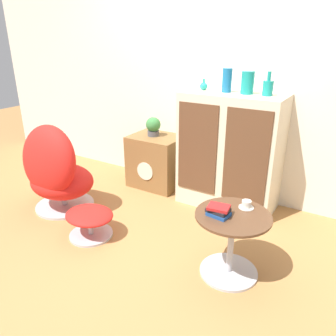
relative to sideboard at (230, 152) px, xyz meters
The scene contains 14 objects.
ground_plane 1.37m from the sideboard, 107.44° to the right, with size 12.00×12.00×0.00m, color #A87542.
wall_back 0.87m from the sideboard, 143.93° to the left, with size 6.40×0.06×2.60m.
sideboard is the anchor object (origin of this frame).
tv_console 0.92m from the sideboard, behind, with size 0.57×0.46×0.59m.
egg_chair 1.71m from the sideboard, 144.70° to the right, with size 0.67×0.62×0.90m.
ottoman 1.47m from the sideboard, 123.67° to the right, with size 0.43×0.37×0.25m.
coffee_table 1.13m from the sideboard, 67.03° to the right, with size 0.53×0.53×0.49m.
vase_leftmost 0.68m from the sideboard, behind, with size 0.07×0.07×0.11m.
vase_inner_left 0.68m from the sideboard, behind, with size 0.09×0.09×0.21m.
vase_inner_right 0.68m from the sideboard, ahead, with size 0.11×0.11×0.20m.
vase_rightmost 0.71m from the sideboard, ahead, with size 0.09×0.09×0.21m.
potted_plant 0.92m from the sideboard, behind, with size 0.16×0.16×0.21m.
teacup 0.99m from the sideboard, 61.60° to the right, with size 0.11×0.11×0.06m.
book_stack 1.12m from the sideboard, 72.26° to the right, with size 0.16×0.13×0.07m.
Camera 1 is at (1.44, -1.71, 1.62)m, focal length 35.00 mm.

